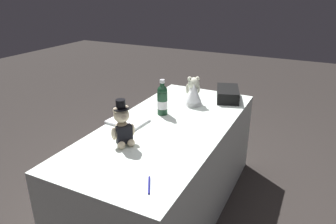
# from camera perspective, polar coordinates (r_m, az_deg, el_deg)

# --- Properties ---
(ground_plane) EXTENTS (12.00, 12.00, 0.00)m
(ground_plane) POSITION_cam_1_polar(r_m,az_deg,el_deg) (2.60, 0.00, -16.73)
(ground_plane) COLOR #2D2826
(reception_table) EXTENTS (1.78, 0.82, 0.71)m
(reception_table) POSITION_cam_1_polar(r_m,az_deg,el_deg) (2.39, 0.00, -10.12)
(reception_table) COLOR white
(reception_table) RESTS_ON ground_plane
(teddy_bear_groom) EXTENTS (0.14, 0.14, 0.29)m
(teddy_bear_groom) POSITION_cam_1_polar(r_m,az_deg,el_deg) (1.93, -8.33, -2.74)
(teddy_bear_groom) COLOR beige
(teddy_bear_groom) RESTS_ON reception_table
(teddy_bear_bride) EXTENTS (0.22, 0.20, 0.24)m
(teddy_bear_bride) POSITION_cam_1_polar(r_m,az_deg,el_deg) (2.57, 4.66, 3.51)
(teddy_bear_bride) COLOR white
(teddy_bear_bride) RESTS_ON reception_table
(champagne_bottle) EXTENTS (0.08, 0.08, 0.28)m
(champagne_bottle) POSITION_cam_1_polar(r_m,az_deg,el_deg) (2.36, -1.04, 2.28)
(champagne_bottle) COLOR #173D24
(champagne_bottle) RESTS_ON reception_table
(signing_pen) EXTENTS (0.13, 0.08, 0.01)m
(signing_pen) POSITION_cam_1_polar(r_m,az_deg,el_deg) (1.59, -3.48, -13.09)
(signing_pen) COLOR navy
(signing_pen) RESTS_ON reception_table
(gift_case_black) EXTENTS (0.37, 0.28, 0.10)m
(gift_case_black) POSITION_cam_1_polar(r_m,az_deg,el_deg) (2.76, 10.88, 3.29)
(gift_case_black) COLOR black
(gift_case_black) RESTS_ON reception_table
(guestbook) EXTENTS (0.23, 0.28, 0.02)m
(guestbook) POSITION_cam_1_polar(r_m,az_deg,el_deg) (2.28, -7.39, -1.67)
(guestbook) COLOR white
(guestbook) RESTS_ON reception_table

